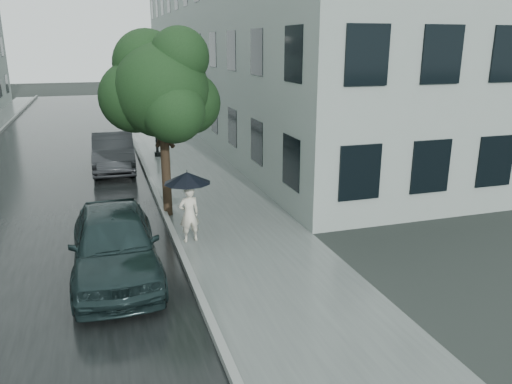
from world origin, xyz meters
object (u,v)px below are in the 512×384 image
object	(u,v)px
lamp_post	(151,89)
car_far	(113,152)
pedestrian	(189,214)
street_tree	(161,89)
car_near	(115,243)

from	to	relation	value
lamp_post	car_far	world-z (taller)	lamp_post
pedestrian	street_tree	distance (m)	3.76
street_tree	car_far	xyz separation A→B (m)	(-1.28, 6.08, -2.93)
lamp_post	pedestrian	bearing A→B (deg)	-107.27
lamp_post	car_near	distance (m)	12.23
lamp_post	car_far	distance (m)	3.45
car_near	car_far	distance (m)	9.92
street_tree	car_near	distance (m)	5.08
car_near	car_far	bearing A→B (deg)	87.92
pedestrian	lamp_post	bearing A→B (deg)	-100.77
street_tree	pedestrian	bearing A→B (deg)	-83.88
pedestrian	car_far	bearing A→B (deg)	-88.96
street_tree	car_far	size ratio (longest dim) A/B	1.20
pedestrian	street_tree	world-z (taller)	street_tree
pedestrian	car_far	xyz separation A→B (m)	(-1.53, 8.41, 0.00)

